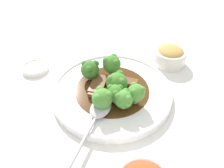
% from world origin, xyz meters
% --- Properties ---
extents(ground_plane, '(4.00, 4.00, 0.00)m').
position_xyz_m(ground_plane, '(0.00, 0.00, 0.00)').
color(ground_plane, white).
extents(main_plate, '(0.31, 0.31, 0.02)m').
position_xyz_m(main_plate, '(0.00, 0.00, 0.01)').
color(main_plate, white).
rests_on(main_plate, ground_plane).
extents(beef_strip_0, '(0.07, 0.08, 0.01)m').
position_xyz_m(beef_strip_0, '(-0.03, -0.02, 0.03)').
color(beef_strip_0, brown).
rests_on(beef_strip_0, main_plate).
extents(beef_strip_1, '(0.08, 0.06, 0.02)m').
position_xyz_m(beef_strip_1, '(0.01, 0.03, 0.03)').
color(beef_strip_1, brown).
rests_on(beef_strip_1, main_plate).
extents(beef_strip_2, '(0.06, 0.05, 0.01)m').
position_xyz_m(beef_strip_2, '(0.00, -0.04, 0.02)').
color(beef_strip_2, brown).
rests_on(beef_strip_2, main_plate).
extents(broccoli_floret_0, '(0.05, 0.05, 0.06)m').
position_xyz_m(broccoli_floret_0, '(-0.04, 0.04, 0.05)').
color(broccoli_floret_0, '#8EB756').
rests_on(broccoli_floret_0, main_plate).
extents(broccoli_floret_1, '(0.04, 0.04, 0.05)m').
position_xyz_m(broccoli_floret_1, '(0.07, 0.01, 0.05)').
color(broccoli_floret_1, '#7FA84C').
rests_on(broccoli_floret_1, main_plate).
extents(broccoli_floret_2, '(0.05, 0.05, 0.05)m').
position_xyz_m(broccoli_floret_2, '(-0.07, -0.02, 0.05)').
color(broccoli_floret_2, '#8EB756').
rests_on(broccoli_floret_2, main_plate).
extents(broccoli_floret_3, '(0.04, 0.04, 0.05)m').
position_xyz_m(broccoli_floret_3, '(0.07, -0.02, 0.05)').
color(broccoli_floret_3, '#8EB756').
rests_on(broccoli_floret_3, main_plate).
extents(broccoli_floret_4, '(0.05, 0.05, 0.05)m').
position_xyz_m(broccoli_floret_4, '(0.03, -0.06, 0.05)').
color(broccoli_floret_4, '#8EB756').
rests_on(broccoli_floret_4, main_plate).
extents(broccoli_floret_5, '(0.04, 0.04, 0.05)m').
position_xyz_m(broccoli_floret_5, '(0.04, -0.02, 0.05)').
color(broccoli_floret_5, '#8EB756').
rests_on(broccoli_floret_5, main_plate).
extents(broccoli_floret_6, '(0.05, 0.05, 0.06)m').
position_xyz_m(broccoli_floret_6, '(0.02, 0.00, 0.05)').
color(broccoli_floret_6, '#8EB756').
rests_on(broccoli_floret_6, main_plate).
extents(serving_spoon, '(0.13, 0.19, 0.01)m').
position_xyz_m(serving_spoon, '(0.05, -0.08, 0.03)').
color(serving_spoon, '#B7B7BC').
rests_on(serving_spoon, main_plate).
extents(side_bowl_appetizer, '(0.10, 0.10, 0.06)m').
position_xyz_m(side_bowl_appetizer, '(0.01, 0.22, 0.03)').
color(side_bowl_appetizer, white).
rests_on(side_bowl_appetizer, ground_plane).
extents(sauce_dish, '(0.08, 0.08, 0.01)m').
position_xyz_m(sauce_dish, '(-0.22, -0.11, 0.01)').
color(sauce_dish, white).
rests_on(sauce_dish, ground_plane).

